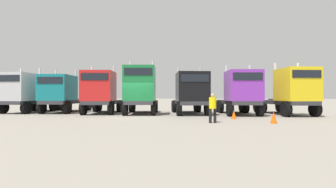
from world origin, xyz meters
TOP-DOWN VIEW (x-y plane):
  - ground at (0.00, 0.00)m, footprint 200.00×200.00m
  - semi_truck_silver at (-10.96, 2.23)m, footprint 2.77×6.18m
  - semi_truck_teal at (-7.68, 2.78)m, footprint 3.29×6.39m
  - semi_truck_red at (-3.62, 2.14)m, footprint 3.49×6.06m
  - semi_truck_green at (-0.15, 2.14)m, footprint 3.45×6.04m
  - semi_truck_black at (3.90, 2.79)m, footprint 3.78×6.34m
  - semi_truck_purple at (7.83, 2.77)m, footprint 3.30×5.99m
  - semi_truck_yellow at (11.70, 3.13)m, footprint 3.76×6.41m
  - visitor_in_hivis at (5.50, -2.87)m, footprint 0.52×0.52m
  - traffic_cone_mid at (8.84, -2.58)m, footprint 0.36×0.36m
  - traffic_cone_far at (6.95, -0.43)m, footprint 0.36×0.36m

SIDE VIEW (x-z plane):
  - ground at x=0.00m, z-range 0.00..0.00m
  - traffic_cone_far at x=6.95m, z-range 0.00..0.55m
  - traffic_cone_mid at x=8.84m, z-range 0.00..0.65m
  - visitor_in_hivis at x=5.50m, z-range 0.13..1.80m
  - semi_truck_teal at x=-7.68m, z-range -0.19..3.74m
  - semi_truck_black at x=3.90m, z-range -0.20..3.77m
  - semi_truck_purple at x=7.83m, z-range -0.20..3.84m
  - semi_truck_silver at x=-10.96m, z-range -0.22..3.88m
  - semi_truck_red at x=-3.62m, z-range -0.21..3.92m
  - semi_truck_yellow at x=11.70m, z-range -0.22..3.97m
  - semi_truck_green at x=-0.15m, z-range -0.23..4.23m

